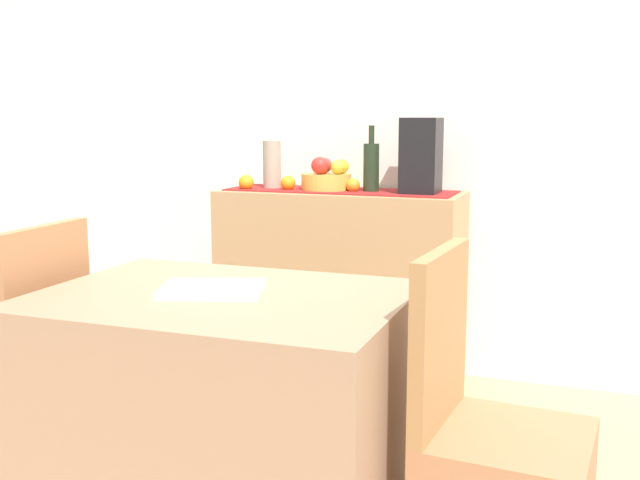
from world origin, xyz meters
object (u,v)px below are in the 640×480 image
object	(u,v)px
sideboard_console	(340,286)
dining_table	(224,420)
chair_near_window	(11,418)
open_book	(212,289)
coffee_maker	(421,156)
ceramic_vase	(272,165)
fruit_bowl	(326,182)
wine_bottle	(371,167)

from	to	relation	value
sideboard_console	dining_table	xyz separation A→B (m)	(0.13, -1.43, -0.07)
sideboard_console	chair_near_window	xyz separation A→B (m)	(-0.64, -1.43, -0.18)
chair_near_window	sideboard_console	bearing A→B (deg)	65.97
chair_near_window	open_book	bearing A→B (deg)	0.59
open_book	sideboard_console	bearing A→B (deg)	76.51
coffee_maker	ceramic_vase	bearing A→B (deg)	180.00
ceramic_vase	open_book	size ratio (longest dim) A/B	0.81
fruit_bowl	wine_bottle	bearing A→B (deg)	0.00
wine_bottle	chair_near_window	size ratio (longest dim) A/B	0.33
sideboard_console	coffee_maker	bearing A→B (deg)	0.00
ceramic_vase	fruit_bowl	bearing A→B (deg)	0.00
fruit_bowl	coffee_maker	world-z (taller)	coffee_maker
open_book	ceramic_vase	bearing A→B (deg)	89.66
sideboard_console	coffee_maker	xyz separation A→B (m)	(0.37, 0.00, 0.61)
dining_table	open_book	xyz separation A→B (m)	(-0.03, 0.01, 0.38)
open_book	chair_near_window	world-z (taller)	chair_near_window
fruit_bowl	ceramic_vase	world-z (taller)	ceramic_vase
coffee_maker	open_book	xyz separation A→B (m)	(-0.27, -1.43, -0.31)
coffee_maker	dining_table	distance (m)	1.61
chair_near_window	ceramic_vase	bearing A→B (deg)	78.23
coffee_maker	fruit_bowl	bearing A→B (deg)	180.00
ceramic_vase	open_book	bearing A→B (deg)	-72.84
wine_bottle	coffee_maker	xyz separation A→B (m)	(0.23, -0.00, 0.05)
open_book	fruit_bowl	bearing A→B (deg)	79.25
wine_bottle	ceramic_vase	distance (m)	0.49
coffee_maker	dining_table	xyz separation A→B (m)	(-0.24, -1.43, -0.69)
ceramic_vase	chair_near_window	xyz separation A→B (m)	(-0.30, -1.43, -0.74)
wine_bottle	dining_table	distance (m)	1.57
dining_table	chair_near_window	xyz separation A→B (m)	(-0.77, 0.00, -0.10)
sideboard_console	dining_table	world-z (taller)	sideboard_console
wine_bottle	open_book	distance (m)	1.45
sideboard_console	ceramic_vase	xyz separation A→B (m)	(-0.34, 0.00, 0.56)
coffee_maker	chair_near_window	bearing A→B (deg)	-125.20
wine_bottle	ceramic_vase	size ratio (longest dim) A/B	1.32
fruit_bowl	open_book	distance (m)	1.45
wine_bottle	fruit_bowl	bearing A→B (deg)	-180.00
sideboard_console	wine_bottle	distance (m)	0.58
sideboard_console	coffee_maker	size ratio (longest dim) A/B	3.34
fruit_bowl	open_book	world-z (taller)	fruit_bowl
coffee_maker	dining_table	world-z (taller)	coffee_maker
ceramic_vase	dining_table	distance (m)	1.64
sideboard_console	chair_near_window	size ratio (longest dim) A/B	1.24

